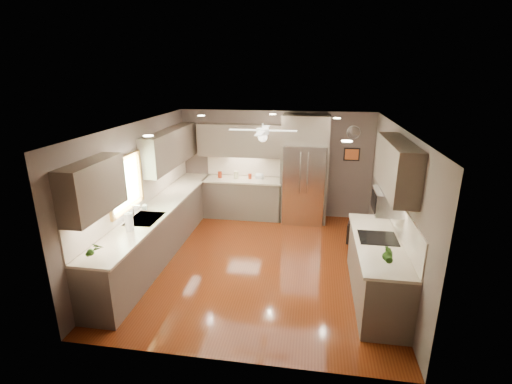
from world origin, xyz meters
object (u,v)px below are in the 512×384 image
(microwave, at_px, (388,202))
(stool, at_px, (357,232))
(potted_plant_right, at_px, (388,255))
(potted_plant_left, at_px, (94,249))
(refrigerator, at_px, (304,171))
(soap_bottle, at_px, (145,207))
(paper_towel, at_px, (129,222))
(canister_a, at_px, (220,175))
(canister_d, at_px, (250,176))
(bowl, at_px, (259,178))
(canister_c, at_px, (236,175))

(microwave, relative_size, stool, 1.22)
(potted_plant_right, bearing_deg, potted_plant_left, -173.34)
(refrigerator, bearing_deg, microwave, -63.91)
(soap_bottle, height_order, paper_towel, paper_towel)
(paper_towel, bearing_deg, refrigerator, 50.26)
(canister_a, distance_m, microwave, 4.32)
(soap_bottle, relative_size, paper_towel, 0.52)
(paper_towel, bearing_deg, potted_plant_left, -90.32)
(canister_d, relative_size, stool, 0.27)
(canister_a, height_order, soap_bottle, soap_bottle)
(soap_bottle, height_order, bowl, soap_bottle)
(soap_bottle, relative_size, bowl, 0.76)
(potted_plant_right, bearing_deg, bowl, 120.67)
(microwave, xyz_separation_m, stool, (-0.20, 1.64, -1.24))
(canister_a, height_order, paper_towel, paper_towel)
(canister_d, distance_m, potted_plant_right, 4.50)
(canister_d, relative_size, potted_plant_left, 0.40)
(soap_bottle, xyz_separation_m, microwave, (4.10, -0.39, 0.46))
(soap_bottle, bearing_deg, stool, 17.88)
(potted_plant_left, bearing_deg, potted_plant_right, 6.66)
(microwave, xyz_separation_m, paper_towel, (-3.96, -0.46, -0.40))
(stool, bearing_deg, refrigerator, 136.71)
(soap_bottle, distance_m, bowl, 2.96)
(canister_c, xyz_separation_m, potted_plant_right, (2.78, -3.73, 0.06))
(canister_d, distance_m, potted_plant_left, 4.44)
(canister_d, bearing_deg, potted_plant_left, -108.12)
(soap_bottle, height_order, microwave, microwave)
(canister_a, xyz_separation_m, microwave, (3.31, -2.74, 0.46))
(potted_plant_left, xyz_separation_m, microwave, (3.97, 1.44, 0.39))
(paper_towel, bearing_deg, soap_bottle, 98.81)
(canister_a, distance_m, paper_towel, 3.27)
(canister_c, relative_size, soap_bottle, 1.05)
(microwave, distance_m, stool, 2.07)
(canister_c, bearing_deg, paper_towel, -108.16)
(potted_plant_left, distance_m, microwave, 4.24)
(stool, bearing_deg, potted_plant_right, -88.53)
(canister_a, height_order, potted_plant_left, potted_plant_left)
(stool, bearing_deg, microwave, -83.21)
(bowl, relative_size, paper_towel, 0.69)
(canister_a, bearing_deg, canister_c, 0.07)
(soap_bottle, bearing_deg, paper_towel, -81.19)
(potted_plant_right, bearing_deg, canister_d, 123.17)
(canister_c, xyz_separation_m, bowl, (0.54, 0.05, -0.06))
(canister_c, distance_m, canister_d, 0.33)
(potted_plant_left, relative_size, potted_plant_right, 1.04)
(canister_a, relative_size, microwave, 0.28)
(bowl, bearing_deg, canister_a, -177.21)
(canister_d, xyz_separation_m, refrigerator, (1.26, -0.07, 0.19))
(canister_c, height_order, microwave, microwave)
(canister_a, xyz_separation_m, stool, (3.11, -1.10, -0.78))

